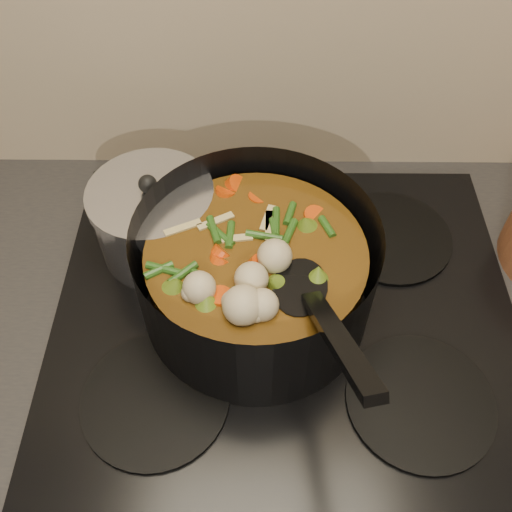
{
  "coord_description": "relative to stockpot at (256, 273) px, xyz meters",
  "views": [
    {
      "loc": [
        -0.04,
        1.51,
        1.58
      ],
      "look_at": [
        -0.04,
        1.94,
        1.03
      ],
      "focal_mm": 40.0,
      "sensor_mm": 36.0,
      "label": 1
    }
  ],
  "objects": [
    {
      "name": "stockpot",
      "position": [
        0.0,
        0.0,
        0.0
      ],
      "size": [
        0.31,
        0.39,
        0.22
      ],
      "rotation": [
        0.0,
        0.0,
        0.02
      ],
      "color": "black",
      "rests_on": "stovetop"
    },
    {
      "name": "stovetop",
      "position": [
        0.04,
        -0.01,
        -0.08
      ],
      "size": [
        0.62,
        0.54,
        0.03
      ],
      "color": "black",
      "rests_on": "counter"
    },
    {
      "name": "saucepan",
      "position": [
        -0.14,
        0.1,
        -0.01
      ],
      "size": [
        0.17,
        0.17,
        0.14
      ],
      "rotation": [
        0.0,
        0.0,
        0.23
      ],
      "color": "silver",
      "rests_on": "stovetop"
    },
    {
      "name": "counter",
      "position": [
        0.04,
        -0.01,
        -0.54
      ],
      "size": [
        2.64,
        0.64,
        0.91
      ],
      "color": "brown",
      "rests_on": "ground"
    }
  ]
}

